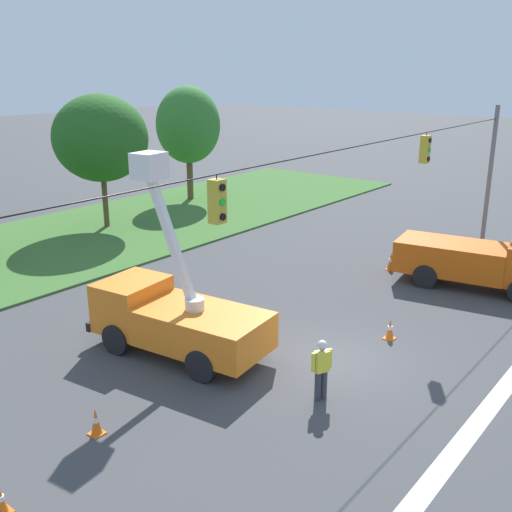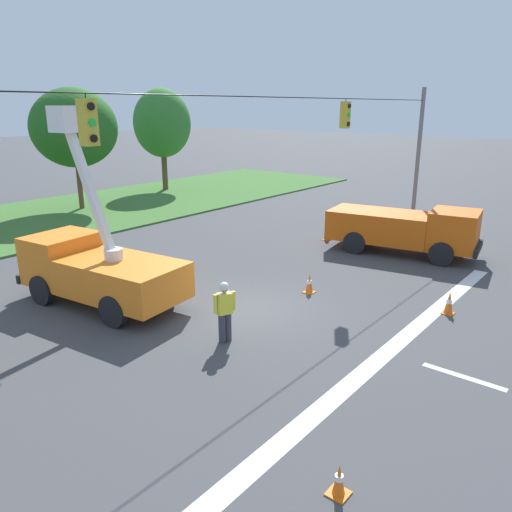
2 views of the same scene
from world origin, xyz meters
The scene contains 13 objects.
ground_plane centered at (0.00, 0.00, 0.00)m, with size 200.00×200.00×0.00m, color #424244.
grass_verge centered at (0.00, 18.00, 0.05)m, with size 56.00×12.00×0.10m, color #3D6B2D.
signal_gantry centered at (0.00, 0.00, 4.25)m, with size 26.20×0.33×7.20m.
tree_east centered at (5.84, 18.80, 5.05)m, with size 5.13×5.30×7.44m.
tree_far_east centered at (14.16, 20.30, 5.08)m, with size 4.34×4.20×7.63m.
utility_truck_bucket_lift centered at (-2.71, 4.39, 1.30)m, with size 3.04×6.15×6.36m.
utility_truck_support_near centered at (9.23, -1.14, 1.17)m, with size 3.34×6.76×2.13m.
road_worker centered at (-2.23, -0.80, 1.00)m, with size 0.60×0.38×1.77m.
traffic_cone_foreground_left centered at (-10.09, 1.91, 0.31)m, with size 0.36×0.36×0.65m.
traffic_cone_foreground_right centered at (9.10, 2.71, 0.40)m, with size 0.36×0.36×0.81m.
traffic_cone_mid_right centered at (2.48, -0.55, 0.34)m, with size 0.36×0.36×0.70m.
traffic_cone_far_left centered at (-0.61, 7.58, 0.40)m, with size 0.36×0.36×0.80m.
traffic_cone_far_right centered at (-7.14, 2.67, 0.35)m, with size 0.36×0.36×0.72m.
Camera 1 is at (-14.78, -8.51, 8.78)m, focal length 42.00 mm.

